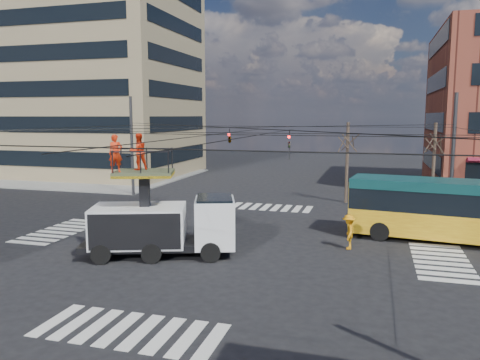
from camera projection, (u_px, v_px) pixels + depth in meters
name	position (u px, v px, depth m)	size (l,w,h in m)	color
ground	(229.00, 244.00, 23.71)	(120.00, 120.00, 0.00)	black
sidewalk_nw	(99.00, 177.00, 49.46)	(18.00, 18.00, 0.12)	slate
crosswalks	(229.00, 244.00, 23.71)	(22.40, 22.40, 0.02)	silver
building_tower	(101.00, 36.00, 50.52)	(18.06, 16.06, 30.00)	#94815E
overhead_network	(230.00, 159.00, 23.53)	(24.24, 24.24, 8.00)	#2D2D30
tree_a	(348.00, 141.00, 34.56)	(2.00, 2.00, 6.00)	#382B21
tree_b	(435.00, 142.00, 32.91)	(2.00, 2.00, 6.00)	#382B21
utility_truck	(163.00, 214.00, 21.60)	(7.37, 4.48, 5.68)	black
city_bus	(462.00, 210.00, 23.71)	(11.24, 3.99, 3.20)	orange
traffic_cone	(128.00, 238.00, 23.42)	(0.36, 0.36, 0.74)	#FF390A
worker_ground	(126.00, 229.00, 22.76)	(1.17, 0.49, 1.99)	#E4420E
flagger	(349.00, 232.00, 22.78)	(1.11, 0.64, 1.73)	orange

